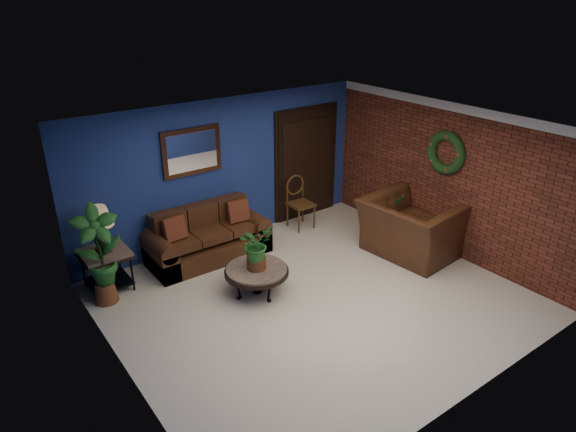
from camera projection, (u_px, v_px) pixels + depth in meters
floor at (315, 299)px, 7.43m from camera, size 5.50×5.50×0.00m
wall_back at (225, 171)px, 8.76m from camera, size 5.50×0.04×2.50m
wall_left at (116, 285)px, 5.44m from camera, size 0.04×5.00×2.50m
wall_right_brick at (447, 179)px, 8.40m from camera, size 0.04×5.00×2.50m
ceiling at (319, 130)px, 6.41m from camera, size 5.50×5.00×0.02m
crown_molding at (456, 108)px, 7.90m from camera, size 0.03×5.00×0.14m
wall_mirror at (192, 151)px, 8.21m from camera, size 1.02×0.06×0.77m
closet_door at (306, 164)px, 9.76m from camera, size 1.44×0.06×2.18m
wreath at (446, 153)px, 8.22m from camera, size 0.16×0.72×0.72m
sofa at (207, 241)px, 8.49m from camera, size 1.97×0.85×0.89m
coffee_table at (257, 272)px, 7.46m from camera, size 0.94×0.94×0.40m
end_table at (105, 260)px, 7.50m from camera, size 0.69×0.69×0.63m
table_lamp at (100, 224)px, 7.26m from camera, size 0.40×0.40×0.67m
side_chair at (299, 198)px, 9.47m from camera, size 0.42×0.42×0.98m
armchair at (411, 228)px, 8.50m from camera, size 1.42×1.59×0.96m
coffee_plant at (256, 246)px, 7.29m from camera, size 0.58×0.53×0.66m
floor_plant at (393, 215)px, 9.05m from camera, size 0.46×0.42×0.85m
tall_plant at (99, 252)px, 7.05m from camera, size 0.68×0.49×1.48m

